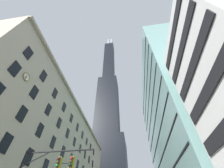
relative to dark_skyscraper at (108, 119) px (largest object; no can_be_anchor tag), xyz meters
The scene contains 3 objects.
station_building 73.87m from the dark_skyscraper, 94.93° to the right, with size 14.56×61.59×26.78m.
dark_skyscraper is the anchor object (origin of this frame).
glass_office_midrise 76.70m from the dark_skyscraper, 61.22° to the right, with size 16.14×38.47×41.94m.
Camera 1 is at (4.33, -11.52, 1.47)m, focal length 21.49 mm.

